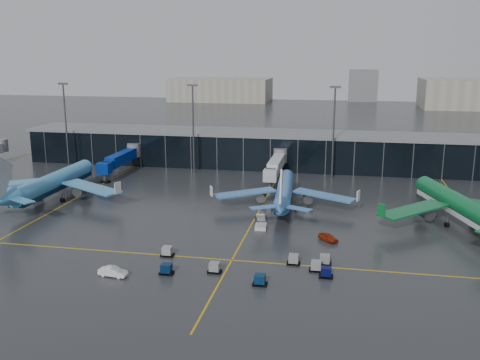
% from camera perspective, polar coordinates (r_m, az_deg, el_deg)
% --- Properties ---
extents(ground, '(600.00, 600.00, 0.00)m').
position_cam_1_polar(ground, '(107.56, -4.47, -5.20)').
color(ground, '#282B2D').
rests_on(ground, ground).
extents(terminal_pier, '(142.00, 17.00, 10.70)m').
position_cam_1_polar(terminal_pier, '(165.02, 1.22, 3.39)').
color(terminal_pier, black).
rests_on(terminal_pier, ground).
extents(jet_bridges, '(94.00, 27.50, 7.20)m').
position_cam_1_polar(jet_bridges, '(157.21, -12.68, 2.23)').
color(jet_bridges, '#595B60').
rests_on(jet_bridges, ground).
extents(flood_masts, '(203.00, 0.50, 25.50)m').
position_cam_1_polar(flood_masts, '(151.22, 2.33, 5.67)').
color(flood_masts, '#595B60').
rests_on(flood_masts, ground).
extents(distant_hangars, '(260.00, 71.00, 22.00)m').
position_cam_1_polar(distant_hangars, '(369.73, 14.64, 9.11)').
color(distant_hangars, '#B2AD99').
rests_on(distant_hangars, ground).
extents(taxi_lines, '(220.00, 120.00, 0.02)m').
position_cam_1_polar(taxi_lines, '(115.37, 1.74, -3.85)').
color(taxi_lines, gold).
rests_on(taxi_lines, ground).
extents(airliner_arkefly, '(39.25, 44.63, 13.64)m').
position_cam_1_polar(airliner_arkefly, '(134.18, -19.30, 0.87)').
color(airliner_arkefly, '#3D91CA').
rests_on(airliner_arkefly, ground).
extents(airliner_klm_near, '(36.05, 40.38, 11.74)m').
position_cam_1_polar(airliner_klm_near, '(121.29, 4.79, -0.15)').
color(airliner_klm_near, '#3B76C2').
rests_on(airliner_klm_near, ground).
extents(airliner_aer_lingus, '(48.90, 52.45, 13.33)m').
position_cam_1_polar(airliner_aer_lingus, '(117.36, 22.29, -1.20)').
color(airliner_aer_lingus, '#0C6632').
rests_on(airliner_aer_lingus, ground).
extents(baggage_carts, '(29.51, 11.53, 1.70)m').
position_cam_1_polar(baggage_carts, '(87.42, 1.94, -9.15)').
color(baggage_carts, black).
rests_on(baggage_carts, ground).
extents(mobile_airstair, '(2.43, 3.35, 3.45)m').
position_cam_1_polar(mobile_airstair, '(107.12, 2.23, -4.81)').
color(mobile_airstair, silver).
rests_on(mobile_airstair, ground).
extents(service_van_red, '(4.22, 4.23, 1.45)m').
position_cam_1_polar(service_van_red, '(101.56, 9.38, -6.05)').
color(service_van_red, maroon).
rests_on(service_van_red, ground).
extents(service_van_white, '(4.81, 2.10, 1.54)m').
position_cam_1_polar(service_van_white, '(87.56, -13.39, -9.48)').
color(service_van_white, white).
rests_on(service_van_white, ground).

